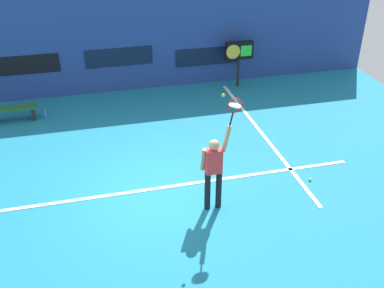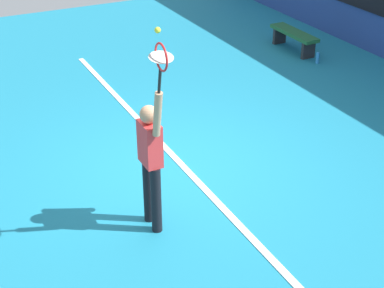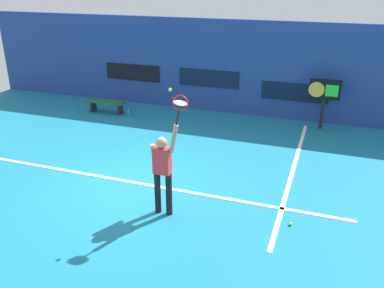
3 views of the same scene
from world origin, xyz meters
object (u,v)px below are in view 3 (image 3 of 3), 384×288
(tennis_player, at_px, (163,169))
(court_bench, at_px, (106,104))
(spare_ball, at_px, (291,224))
(scoreboard_clock, at_px, (324,92))
(tennis_racket, at_px, (180,105))
(water_bottle, at_px, (129,112))
(tennis_ball, at_px, (170,90))

(tennis_player, height_order, court_bench, tennis_player)
(spare_ball, bearing_deg, scoreboard_clock, 88.06)
(tennis_racket, height_order, court_bench, tennis_racket)
(tennis_player, relative_size, water_bottle, 8.28)
(tennis_ball, distance_m, spare_ball, 3.54)
(water_bottle, bearing_deg, tennis_racket, -53.25)
(tennis_ball, distance_m, court_bench, 7.53)
(spare_ball, bearing_deg, tennis_ball, -171.73)
(tennis_racket, bearing_deg, scoreboard_clock, 69.60)
(tennis_ball, bearing_deg, tennis_racket, -17.10)
(tennis_racket, height_order, tennis_ball, tennis_ball)
(tennis_player, xyz_separation_m, court_bench, (-4.57, 5.44, -0.67))
(tennis_racket, relative_size, spare_ball, 9.18)
(scoreboard_clock, relative_size, water_bottle, 6.60)
(tennis_ball, xyz_separation_m, court_bench, (-4.74, 5.38, -2.29))
(water_bottle, bearing_deg, scoreboard_clock, 7.89)
(tennis_player, distance_m, water_bottle, 6.63)
(tennis_player, relative_size, tennis_ball, 29.23)
(tennis_racket, bearing_deg, spare_ball, 10.84)
(tennis_ball, xyz_separation_m, spare_ball, (2.38, 0.35, -2.60))
(tennis_racket, distance_m, tennis_ball, 0.34)
(tennis_player, relative_size, court_bench, 1.42)
(court_bench, xyz_separation_m, spare_ball, (7.11, -5.03, -0.30))
(tennis_racket, relative_size, court_bench, 0.45)
(scoreboard_clock, distance_m, water_bottle, 6.58)
(tennis_player, xyz_separation_m, water_bottle, (-3.68, 5.44, -0.89))
(water_bottle, bearing_deg, tennis_player, -55.95)
(tennis_ball, relative_size, spare_ball, 1.00)
(spare_ball, bearing_deg, water_bottle, 141.03)
(water_bottle, bearing_deg, court_bench, -180.00)
(tennis_racket, xyz_separation_m, tennis_ball, (-0.22, 0.07, 0.25))
(tennis_ball, relative_size, water_bottle, 0.28)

